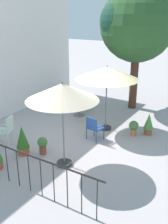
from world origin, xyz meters
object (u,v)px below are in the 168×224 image
shade_tree (137,24)px  cafe_table_0 (79,104)px  potted_plant_4 (149,123)px  patio_umbrella_1 (107,73)px  potted_plant_1 (134,127)px  patio_chair_1 (7,129)px  patio_umbrella_0 (62,93)px  patio_chair_0 (94,127)px  potted_plant_0 (83,99)px  potted_plant_2 (43,144)px  potted_plant_3 (22,140)px

shade_tree → cafe_table_0: size_ratio=6.31×
cafe_table_0 → potted_plant_4: (-0.27, -3.11, -0.09)m
patio_umbrella_1 → cafe_table_0: patio_umbrella_1 is taller
patio_umbrella_1 → potted_plant_1: size_ratio=4.43×
patio_chair_1 → potted_plant_4: 4.86m
shade_tree → patio_umbrella_0: size_ratio=2.12×
patio_umbrella_1 → patio_chair_1: 3.86m
potted_plant_1 → potted_plant_4: bearing=-50.9°
patio_chair_0 → potted_plant_4: patio_chair_0 is taller
patio_chair_1 → potted_plant_0: bearing=-3.1°
patio_chair_0 → potted_plant_2: 1.87m
patio_umbrella_0 → shade_tree: bearing=2.4°
patio_umbrella_0 → patio_umbrella_1: patio_umbrella_0 is taller
potted_plant_0 → potted_plant_2: (-4.24, -1.17, -0.07)m
patio_chair_0 → potted_plant_4: 2.00m
potted_plant_2 → potted_plant_1: bearing=-34.5°
shade_tree → potted_plant_4: bearing=-146.7°
shade_tree → patio_chair_0: 4.98m
potted_plant_3 → potted_plant_4: bearing=-39.6°
shade_tree → cafe_table_0: 4.10m
potted_plant_0 → potted_plant_2: potted_plant_0 is taller
shade_tree → patio_chair_1: 6.73m
patio_umbrella_1 → potted_plant_1: patio_umbrella_1 is taller
patio_chair_0 → potted_plant_0: (2.59, 2.03, -0.09)m
patio_umbrella_1 → patio_chair_0: size_ratio=2.88×
potted_plant_4 → potted_plant_0: bearing=71.1°
patio_umbrella_1 → potted_plant_4: patio_umbrella_1 is taller
patio_umbrella_1 → cafe_table_0: size_ratio=2.92×
cafe_table_0 → potted_plant_2: cafe_table_0 is taller
patio_chair_1 → patio_umbrella_0: bearing=-91.2°
patio_umbrella_1 → potted_plant_2: bearing=163.9°
cafe_table_0 → patio_chair_0: (-1.67, -1.67, -0.03)m
patio_umbrella_0 → potted_plant_2: (0.15, 0.92, -1.82)m
potted_plant_2 → potted_plant_4: potted_plant_4 is taller
potted_plant_2 → potted_plant_4: 3.82m
shade_tree → cafe_table_0: bearing=145.5°
shade_tree → patio_umbrella_1: (-2.82, -0.09, -1.54)m
shade_tree → potted_plant_4: size_ratio=6.60×
patio_chair_0 → potted_plant_3: size_ratio=0.90×
potted_plant_2 → potted_plant_4: bearing=-36.8°
potted_plant_2 → patio_chair_0: bearing=-27.4°
potted_plant_0 → potted_plant_2: size_ratio=1.28×
potted_plant_0 → potted_plant_1: size_ratio=1.32×
patio_chair_0 → potted_plant_2: patio_chair_0 is taller
cafe_table_0 → patio_chair_0: size_ratio=0.99×
potted_plant_4 → cafe_table_0: bearing=85.1°
shade_tree → patio_umbrella_0: (-5.65, -0.24, -1.50)m
potted_plant_1 → patio_umbrella_1: bearing=91.8°
cafe_table_0 → potted_plant_0: cafe_table_0 is taller
patio_umbrella_1 → cafe_table_0: bearing=68.1°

